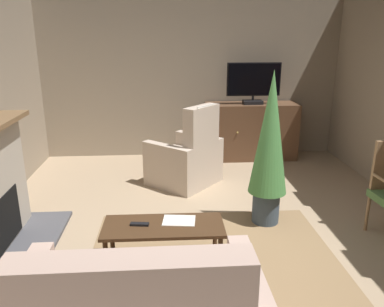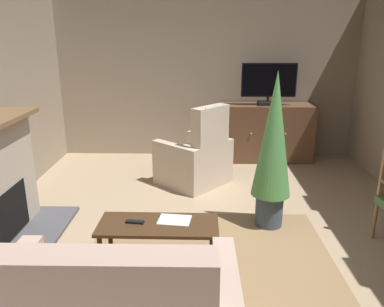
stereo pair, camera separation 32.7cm
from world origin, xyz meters
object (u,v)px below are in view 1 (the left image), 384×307
at_px(potted_plant_leafy_by_curtain, 270,143).
at_px(tv_remote, 140,224).
at_px(television, 254,82).
at_px(folded_newspaper, 179,220).
at_px(coffee_table, 163,230).
at_px(tv_cabinet, 251,132).
at_px(armchair_in_far_corner, 187,159).

bearing_deg(potted_plant_leafy_by_curtain, tv_remote, -150.68).
relative_size(television, folded_newspaper, 2.99).
xyz_separation_m(television, coffee_table, (-1.51, -3.15, -0.96)).
xyz_separation_m(television, potted_plant_leafy_by_curtain, (-0.34, -2.36, -0.38)).
bearing_deg(folded_newspaper, tv_cabinet, 73.35).
relative_size(tv_cabinet, television, 1.75).
xyz_separation_m(tv_remote, folded_newspaper, (0.36, 0.06, -0.01)).
height_order(tv_cabinet, armchair_in_far_corner, armchair_in_far_corner).
bearing_deg(armchair_in_far_corner, potted_plant_leafy_by_curtain, -56.77).
height_order(tv_remote, potted_plant_leafy_by_curtain, potted_plant_leafy_by_curtain).
bearing_deg(potted_plant_leafy_by_curtain, folded_newspaper, -145.03).
xyz_separation_m(coffee_table, armchair_in_far_corner, (0.33, 2.06, -0.01)).
height_order(television, potted_plant_leafy_by_curtain, potted_plant_leafy_by_curtain).
relative_size(tv_remote, potted_plant_leafy_by_curtain, 0.10).
height_order(tv_cabinet, television, television).
bearing_deg(tv_cabinet, armchair_in_far_corner, -136.08).
relative_size(television, coffee_table, 0.80).
bearing_deg(coffee_table, tv_remote, 177.89).
distance_m(tv_cabinet, tv_remote, 3.63).
bearing_deg(television, folded_newspaper, -113.93).
bearing_deg(television, coffee_table, -115.65).
relative_size(tv_cabinet, folded_newspaper, 5.22).
distance_m(tv_cabinet, television, 0.87).
bearing_deg(folded_newspaper, television, 72.99).
xyz_separation_m(tv_remote, potted_plant_leafy_by_curtain, (1.39, 0.78, 0.52)).
bearing_deg(coffee_table, tv_cabinet, 64.72).
height_order(coffee_table, tv_remote, tv_remote).
bearing_deg(folded_newspaper, tv_remote, -163.29).
height_order(tv_cabinet, tv_remote, tv_cabinet).
xyz_separation_m(tv_remote, armchair_in_far_corner, (0.55, 2.06, -0.07)).
bearing_deg(tv_cabinet, tv_remote, -118.43).
relative_size(tv_cabinet, armchair_in_far_corner, 1.31).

